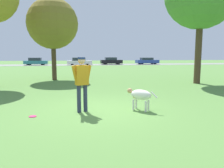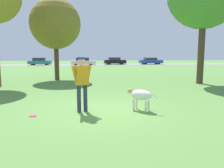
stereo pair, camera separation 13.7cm
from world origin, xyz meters
The scene contains 10 objects.
ground_plane centered at (0.00, 0.00, 0.00)m, with size 120.00×120.00×0.00m, color #56843D.
far_road_strip centered at (0.00, 32.86, 0.01)m, with size 120.00×6.00×0.01m.
person centered at (-0.49, -0.16, 1.05)m, with size 0.66×0.34×1.77m.
dog centered at (1.42, -0.24, 0.50)m, with size 0.86×0.88×0.71m.
frisbee centered at (-1.98, -0.49, 0.01)m, with size 0.22×0.22×0.02m.
tree_mid_center centered at (-2.28, 9.35, 4.02)m, with size 3.62×3.62×5.85m.
parked_car_teal centered at (-7.70, 32.86, 0.63)m, with size 3.97×1.85×1.29m.
parked_car_white centered at (-0.14, 32.54, 0.63)m, with size 4.38×1.83×1.30m.
parked_car_black centered at (5.74, 33.17, 0.65)m, with size 3.99×1.87×1.32m.
parked_car_blue centered at (12.60, 32.92, 0.63)m, with size 4.32×1.84×1.26m.
Camera 1 is at (-0.65, -7.14, 1.85)m, focal length 35.00 mm.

